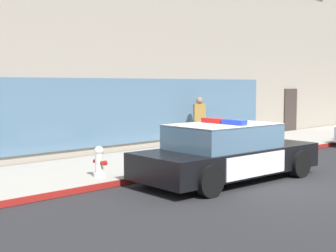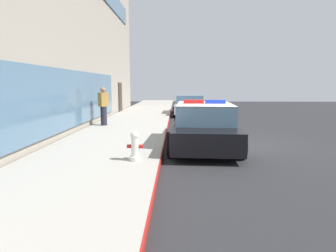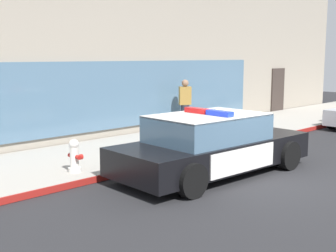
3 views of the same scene
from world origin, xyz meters
The scene contains 7 objects.
ground centered at (0.00, 0.00, 0.00)m, with size 48.00×48.00×0.00m, color #262628.
sidewalk centered at (0.00, 4.10, 0.07)m, with size 48.00×3.45×0.15m, color #A39E93.
curb_red_paint centered at (0.00, 2.36, 0.08)m, with size 28.80×0.04×0.14m, color maroon.
storefront_building centered at (2.97, 10.97, 4.87)m, with size 22.89×10.26×9.74m.
police_cruiser centered at (-0.62, 1.09, 0.68)m, with size 4.96×2.28×1.49m.
fire_hydrant centered at (-3.02, 2.96, 0.50)m, with size 0.34×0.39×0.73m.
pedestrian_on_sidewalk centered at (2.93, 5.24, 1.01)m, with size 0.48×0.44×1.71m.
Camera 3 is at (-8.24, -5.20, 2.65)m, focal length 47.71 mm.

